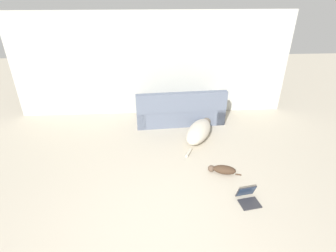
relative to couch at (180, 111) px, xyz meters
The scene contains 6 objects.
ground_plane 3.46m from the couch, 100.38° to the right, with size 20.00×20.00×0.00m, color #BCB29E.
wall_back 1.28m from the couch, 138.07° to the left, with size 6.63×0.06×2.47m.
couch is the anchor object (origin of this frame).
dog 0.86m from the couch, 65.85° to the right, with size 0.87×1.42×0.32m.
cat 2.13m from the couch, 74.58° to the right, with size 0.59×0.29×0.15m.
laptop_open 2.84m from the couch, 73.98° to the right, with size 0.35×0.36×0.23m.
Camera 1 is at (-0.01, -2.28, 2.97)m, focal length 28.00 mm.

